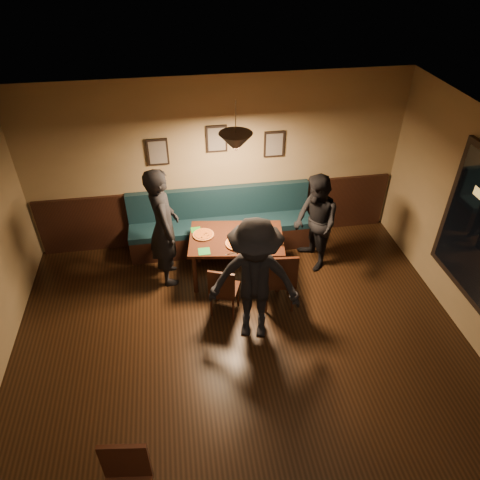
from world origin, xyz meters
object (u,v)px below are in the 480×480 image
at_px(chair_near_right, 279,277).
at_px(diner_right, 315,223).
at_px(diner_front, 255,282).
at_px(tabasco_bottle, 269,234).
at_px(booth_bench, 221,222).
at_px(dining_table, 236,257).
at_px(soda_glass, 278,240).
at_px(diner_left, 164,227).
at_px(chair_near_left, 225,288).

relative_size(chair_near_right, diner_right, 0.63).
relative_size(diner_front, tabasco_bottle, 16.76).
distance_m(booth_bench, diner_right, 1.57).
height_order(diner_right, tabasco_bottle, diner_right).
height_order(dining_table, chair_near_right, chair_near_right).
relative_size(dining_table, chair_near_right, 1.39).
height_order(booth_bench, tabasco_bottle, booth_bench).
bearing_deg(soda_glass, diner_front, -119.43).
height_order(dining_table, diner_right, diner_right).
distance_m(diner_left, soda_glass, 1.67).
distance_m(chair_near_left, diner_front, 0.75).
xyz_separation_m(diner_right, diner_front, (-1.19, -1.29, 0.11)).
bearing_deg(diner_right, soda_glass, -71.87).
height_order(dining_table, diner_front, diner_front).
height_order(soda_glass, tabasco_bottle, soda_glass).
height_order(chair_near_left, diner_front, diner_front).
distance_m(chair_near_right, diner_right, 1.13).
distance_m(chair_near_left, soda_glass, 1.05).
relative_size(dining_table, diner_front, 0.76).
bearing_deg(chair_near_left, booth_bench, 106.01).
bearing_deg(booth_bench, chair_near_right, -66.72).
bearing_deg(diner_front, booth_bench, 110.02).
distance_m(chair_near_right, diner_left, 1.81).
distance_m(booth_bench, diner_front, 2.02).
distance_m(diner_front, tabasco_bottle, 1.21).
xyz_separation_m(dining_table, chair_near_right, (0.50, -0.69, 0.13)).
bearing_deg(diner_left, diner_front, -147.82).
bearing_deg(tabasco_bottle, diner_front, -110.98).
distance_m(dining_table, diner_right, 1.32).
bearing_deg(soda_glass, diner_left, 166.31).
height_order(booth_bench, diner_left, diner_left).
height_order(booth_bench, diner_right, diner_right).
xyz_separation_m(diner_front, tabasco_bottle, (0.43, 1.12, -0.11)).
xyz_separation_m(chair_near_right, tabasco_bottle, (-0.02, 0.62, 0.30)).
bearing_deg(tabasco_bottle, soda_glass, -63.42).
height_order(chair_near_left, chair_near_right, chair_near_right).
height_order(chair_near_right, diner_front, diner_front).
bearing_deg(chair_near_left, dining_table, 90.20).
distance_m(dining_table, chair_near_left, 0.77).
distance_m(chair_near_left, chair_near_right, 0.78).
bearing_deg(soda_glass, chair_near_left, -151.66).
bearing_deg(tabasco_bottle, booth_bench, 126.03).
bearing_deg(tabasco_bottle, diner_right, 12.43).
distance_m(chair_near_right, tabasco_bottle, 0.69).
xyz_separation_m(chair_near_right, soda_glass, (0.08, 0.43, 0.32)).
distance_m(booth_bench, dining_table, 0.81).
xyz_separation_m(diner_left, diner_front, (1.10, -1.33, -0.04)).
bearing_deg(dining_table, chair_near_left, -102.85).
bearing_deg(soda_glass, dining_table, 156.30).
xyz_separation_m(booth_bench, diner_left, (-0.91, -0.65, 0.44)).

